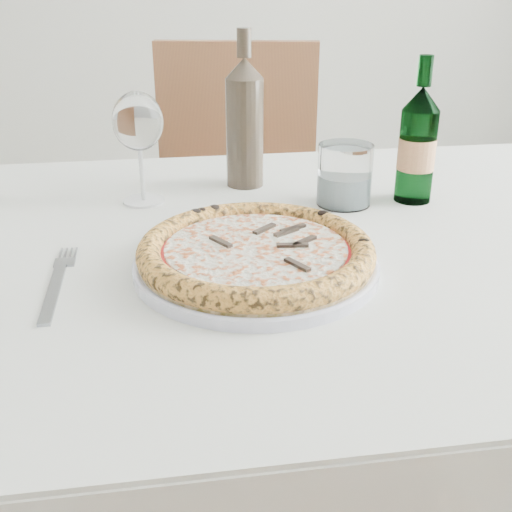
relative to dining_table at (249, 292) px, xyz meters
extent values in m
cube|color=brown|center=(0.00, 0.00, 0.06)|extent=(1.50, 0.90, 0.04)
cube|color=silver|center=(0.00, 0.00, 0.08)|extent=(1.56, 0.96, 0.01)
cube|color=silver|center=(0.00, 0.45, -0.03)|extent=(1.53, 0.01, 0.22)
cube|color=brown|center=(0.03, 0.75, -0.22)|extent=(0.51, 0.51, 0.04)
cube|color=brown|center=(0.06, 0.95, 0.03)|extent=(0.44, 0.11, 0.46)
cylinder|color=brown|center=(0.25, 0.90, -0.46)|extent=(0.04, 0.04, 0.43)
cylinder|color=brown|center=(0.19, 0.53, -0.46)|extent=(0.04, 0.04, 0.43)
cylinder|color=brown|center=(-0.13, 0.96, -0.46)|extent=(0.04, 0.04, 0.43)
cylinder|color=brown|center=(-0.19, 0.59, -0.46)|extent=(0.04, 0.04, 0.43)
cylinder|color=white|center=(0.00, -0.10, 0.09)|extent=(0.31, 0.31, 0.01)
torus|color=white|center=(0.00, -0.10, 0.10)|extent=(0.31, 0.31, 0.01)
cylinder|color=#DAB37B|center=(0.00, -0.10, 0.10)|extent=(0.29, 0.29, 0.01)
torus|color=#B97A2E|center=(0.00, -0.10, 0.11)|extent=(0.30, 0.30, 0.03)
cylinder|color=#BC0A09|center=(0.00, -0.10, 0.11)|extent=(0.25, 0.25, 0.00)
cylinder|color=silver|center=(0.00, -0.10, 0.11)|extent=(0.23, 0.23, 0.00)
cube|color=#31221B|center=(0.03, -0.10, 0.12)|extent=(0.04, 0.01, 0.00)
cube|color=#31221B|center=(0.03, -0.06, 0.12)|extent=(0.03, 0.04, 0.00)
cube|color=#31221B|center=(-0.01, -0.04, 0.12)|extent=(0.02, 0.04, 0.00)
cube|color=#31221B|center=(-0.03, -0.09, 0.12)|extent=(0.04, 0.02, 0.00)
cube|color=#31221B|center=(-0.05, -0.12, 0.12)|extent=(0.04, 0.02, 0.00)
cube|color=#31221B|center=(-0.02, -0.17, 0.12)|extent=(0.02, 0.04, 0.00)
cube|color=#31221B|center=(0.02, -0.13, 0.12)|extent=(0.03, 0.04, 0.00)
cube|color=slate|center=(-0.25, -0.14, 0.09)|extent=(0.02, 0.15, 0.00)
cube|color=slate|center=(-0.25, -0.05, 0.09)|extent=(0.03, 0.03, 0.00)
cylinder|color=slate|center=(-0.26, -0.02, 0.09)|extent=(0.00, 0.04, 0.00)
cylinder|color=slate|center=(-0.25, -0.02, 0.09)|extent=(0.00, 0.04, 0.00)
cylinder|color=slate|center=(-0.24, -0.02, 0.09)|extent=(0.00, 0.04, 0.00)
cylinder|color=slate|center=(-0.24, -0.02, 0.09)|extent=(0.00, 0.04, 0.00)
cylinder|color=silver|center=(-0.16, 0.18, 0.09)|extent=(0.07, 0.07, 0.00)
cylinder|color=silver|center=(-0.16, 0.18, 0.13)|extent=(0.01, 0.01, 0.09)
ellipsoid|color=white|center=(-0.16, 0.18, 0.22)|extent=(0.08, 0.08, 0.09)
cylinder|color=white|center=(0.17, 0.13, 0.13)|extent=(0.09, 0.09, 0.10)
cylinder|color=#AFC6CE|center=(0.17, 0.13, 0.11)|extent=(0.08, 0.08, 0.05)
cylinder|color=#245530|center=(0.29, 0.14, 0.16)|extent=(0.06, 0.06, 0.15)
cone|color=#245530|center=(0.29, 0.14, 0.25)|extent=(0.06, 0.06, 0.04)
cylinder|color=#245530|center=(0.29, 0.14, 0.29)|extent=(0.02, 0.02, 0.05)
cylinder|color=#E6C272|center=(0.29, 0.14, 0.16)|extent=(0.06, 0.06, 0.05)
cylinder|color=#2D241B|center=(0.02, 0.25, 0.18)|extent=(0.06, 0.06, 0.18)
cone|color=#2D241B|center=(0.02, 0.25, 0.28)|extent=(0.06, 0.06, 0.03)
cylinder|color=#2D241B|center=(0.02, 0.25, 0.32)|extent=(0.02, 0.02, 0.05)
camera|label=1|loc=(-0.08, -0.83, 0.44)|focal=45.00mm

